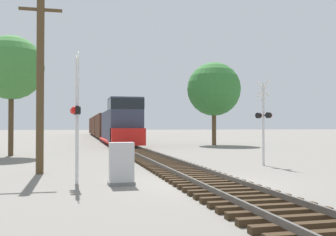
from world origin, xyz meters
The scene contains 9 objects.
ground_plane centered at (0.00, 0.00, 0.00)m, with size 400.00×400.00×0.00m, color slate.
rail_track_bed centered at (0.00, 0.00, 0.14)m, with size 2.60×160.00×0.31m.
freight_train centered at (0.00, 53.11, 2.03)m, with size 3.08×65.78×4.70m.
crossing_signal_near centered at (-4.50, 1.09, 2.55)m, with size 0.38×1.01×4.64m.
crossing_signal_far centered at (5.00, 5.55, 2.49)m, with size 0.60×1.00×4.46m.
relay_cabinet centered at (-2.96, 0.47, 0.73)m, with size 0.92×0.58×1.48m.
utility_pole centered at (-6.01, 4.42, 3.93)m, with size 1.80×0.32×7.66m.
tree_far_right centered at (-8.89, 15.60, 6.06)m, with size 4.42×4.42×8.30m.
tree_mid_background centered at (9.99, 26.98, 6.03)m, with size 5.79×5.79×8.94m.
Camera 1 is at (-4.48, -13.19, 2.05)m, focal length 42.00 mm.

